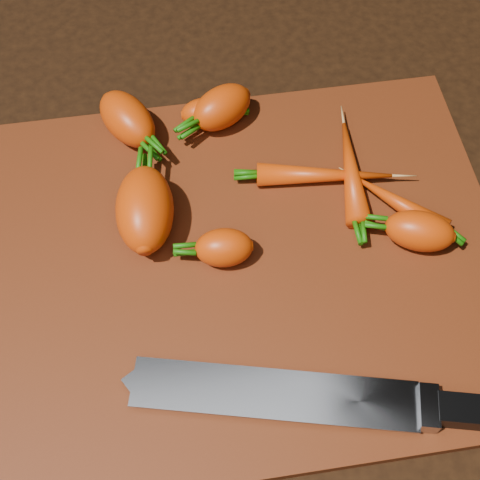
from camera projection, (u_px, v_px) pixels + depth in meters
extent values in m
cube|color=black|center=(242.00, 267.00, 0.64)|extent=(2.00, 2.00, 0.01)
cube|color=maroon|center=(242.00, 262.00, 0.63)|extent=(0.50, 0.40, 0.01)
ellipsoid|color=#C53703|center=(224.00, 248.00, 0.61)|extent=(0.06, 0.04, 0.04)
ellipsoid|color=#C53703|center=(127.00, 119.00, 0.69)|extent=(0.08, 0.09, 0.04)
ellipsoid|color=#C53703|center=(145.00, 209.00, 0.63)|extent=(0.06, 0.10, 0.05)
ellipsoid|color=#C53703|center=(222.00, 107.00, 0.70)|extent=(0.08, 0.07, 0.04)
ellipsoid|color=#C53703|center=(204.00, 113.00, 0.70)|extent=(0.05, 0.03, 0.03)
ellipsoid|color=#C53703|center=(420.00, 231.00, 0.62)|extent=(0.07, 0.06, 0.04)
ellipsoid|color=#C53703|center=(351.00, 171.00, 0.67)|extent=(0.04, 0.12, 0.03)
ellipsoid|color=#C53703|center=(324.00, 175.00, 0.66)|extent=(0.14, 0.04, 0.02)
ellipsoid|color=#C53703|center=(401.00, 205.00, 0.65)|extent=(0.08, 0.09, 0.02)
cube|color=gray|center=(132.00, 381.00, 0.56)|extent=(0.24, 0.10, 0.00)
cube|color=gray|center=(283.00, 395.00, 0.55)|extent=(0.02, 0.04, 0.02)
cube|color=black|center=(374.00, 403.00, 0.55)|extent=(0.14, 0.06, 0.02)
cylinder|color=#B2B2B7|center=(350.00, 397.00, 0.54)|extent=(0.01, 0.01, 0.00)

